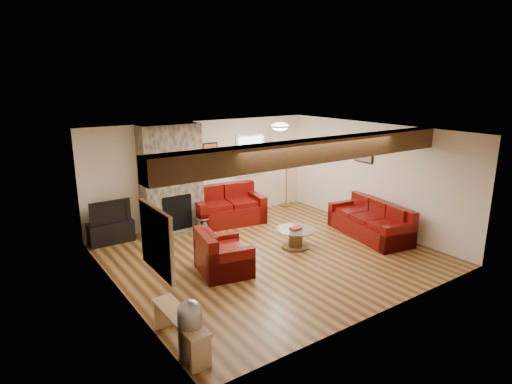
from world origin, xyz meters
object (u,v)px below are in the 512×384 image
television (109,211)px  floor_lamp (287,155)px  sofa_three (370,219)px  armchair_red (224,252)px  tv_cabinet (111,232)px  loveseat (228,205)px  coffee_table (296,238)px

television → floor_lamp: bearing=0.2°
sofa_three → television: television is taller
armchair_red → tv_cabinet: (-1.26, 2.67, -0.16)m
loveseat → floor_lamp: bearing=18.0°
coffee_table → television: television is taller
sofa_three → television: bearing=-110.5°
sofa_three → loveseat: size_ratio=1.20×
coffee_table → television: bearing=141.1°
coffee_table → loveseat: bearing=98.6°
armchair_red → television: television is taller
armchair_red → coffee_table: 1.87m
loveseat → tv_cabinet: size_ratio=1.81×
sofa_three → loveseat: (-2.15, 2.64, 0.06)m
armchair_red → tv_cabinet: size_ratio=1.04×
television → loveseat: bearing=-6.2°
sofa_three → tv_cabinet: size_ratio=2.17×
tv_cabinet → coffee_table: bearing=-38.9°
television → tv_cabinet: bearing=0.0°
floor_lamp → loveseat: bearing=-171.4°
coffee_table → tv_cabinet: size_ratio=0.89×
loveseat → coffee_table: (0.34, -2.22, -0.25)m
sofa_three → television: 5.75m
sofa_three → tv_cabinet: sofa_three is taller
television → floor_lamp: floor_lamp is taller
sofa_three → floor_lamp: bearing=-169.0°
tv_cabinet → floor_lamp: size_ratio=0.56×
armchair_red → coffee_table: (1.86, 0.16, -0.19)m
armchair_red → television: bearing=36.7°
sofa_three → armchair_red: (-3.67, 0.27, 0.00)m
television → floor_lamp: (4.89, 0.02, 0.73)m
sofa_three → floor_lamp: (-0.04, 2.96, 1.06)m
floor_lamp → coffee_table: bearing=-125.0°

